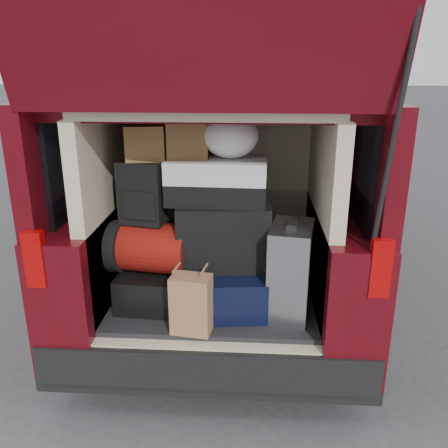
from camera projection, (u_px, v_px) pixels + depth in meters
The scene contains 14 objects.
ground at pixel (212, 390), 2.99m from camera, with size 80.00×80.00×0.00m, color #343436.
minivan at pixel (228, 180), 4.45m from camera, with size 1.90×5.35×2.77m.
load_floor at pixel (215, 329), 3.16m from camera, with size 1.24×1.05×0.55m, color black.
black_hardshell at pixel (157, 282), 2.97m from camera, with size 0.39×0.54×0.22m, color black.
navy_hardshell at pixel (225, 285), 2.90m from camera, with size 0.46×0.56×0.25m, color black.
silver_roller at pixel (290, 271), 2.74m from camera, with size 0.23×0.36×0.55m, color silver.
kraft_bag at pixel (191, 304), 2.58m from camera, with size 0.22×0.14×0.33m, color #B07C4F.
red_duffel at pixel (150, 247), 2.83m from camera, with size 0.46×0.30×0.30m, color maroon.
black_soft_case at pixel (223, 234), 2.82m from camera, with size 0.54×0.32×0.39m, color black.
backpack at pixel (142, 193), 2.74m from camera, with size 0.26×0.16×0.37m, color black.
twotone_duffel at pixel (217, 181), 2.74m from camera, with size 0.57×0.30×0.26m, color silver.
grocery_sack_lower at pixel (145, 142), 2.69m from camera, with size 0.22×0.18×0.20m, color brown.
grocery_sack_upper at pixel (186, 137), 2.71m from camera, with size 0.23×0.19×0.23m, color brown.
plastic_bag_center at pixel (231, 136), 2.68m from camera, with size 0.32×0.30×0.26m, color white.
Camera 1 is at (0.24, -2.48, 1.97)m, focal length 38.00 mm.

